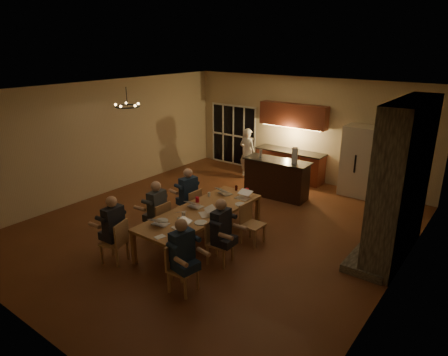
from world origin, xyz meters
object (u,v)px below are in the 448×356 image
laptop_c (195,202)px  person_left_far (189,196)px  refrigerator (359,161)px  plate_near (201,223)px  chair_right_far (253,224)px  redcup_mid (197,200)px  laptop_a (160,219)px  bar_blender (295,156)px  can_silver (179,221)px  bar_island (276,178)px  plate_left (162,221)px  person_left_near (114,229)px  laptop_f (243,194)px  laptop_d (205,210)px  chair_left_mid (158,221)px  can_cola (236,188)px  person_right_near (182,255)px  plate_far (240,204)px  mug_mid (218,202)px  bar_bottle (261,154)px  mug_front (184,214)px  dining_table (202,227)px  laptop_e (225,189)px  chair_right_near (183,269)px  person_right_mid (221,232)px  person_left_mid (157,211)px  chandelier (127,106)px  chair_right_mid (220,243)px  redcup_near (172,236)px  redcup_far (247,191)px  laptop_b (180,223)px  mug_back (209,194)px  chair_left_near (114,242)px

laptop_c → person_left_far: bearing=-37.7°
refrigerator → plate_near: bearing=-103.5°
refrigerator → chair_right_far: bearing=-100.3°
redcup_mid → person_left_far: bearing=151.8°
refrigerator → chair_right_far: size_ratio=2.25×
laptop_a → bar_blender: 4.43m
can_silver → redcup_mid: bearing=112.1°
plate_near → bar_island: bearing=97.0°
plate_left → laptop_a: bearing=-53.0°
person_left_near → laptop_f: (1.20, 2.72, 0.17)m
laptop_d → redcup_mid: laptop_d is taller
laptop_a → chair_left_mid: bearing=-47.5°
can_cola → plate_left: size_ratio=0.45×
chair_right_far → laptop_a: (-1.12, -1.64, 0.42)m
chair_left_mid → bar_blender: bearing=161.8°
person_right_near → plate_far: bearing=19.6°
mug_mid → bar_bottle: bar_bottle is taller
refrigerator → mug_front: (-1.79, -5.36, -0.20)m
dining_table → laptop_d: laptop_d is taller
chair_right_far → mug_front: 1.53m
dining_table → laptop_e: (-0.20, 1.12, 0.49)m
chair_right_near → can_silver: 1.26m
person_right_mid → person_left_mid: bearing=89.5°
chandelier → mug_mid: (2.43, 0.34, -1.95)m
laptop_a → mug_mid: size_ratio=3.20×
chandelier → mug_front: size_ratio=5.81×
chair_right_mid → bar_island: bearing=4.9°
dining_table → redcup_near: (0.39, -1.31, 0.44)m
mug_front → mug_mid: (0.19, 0.93, 0.00)m
person_right_mid → redcup_far: bearing=17.9°
laptop_f → redcup_near: size_ratio=2.67×
plate_left → chair_left_mid: bearing=143.8°
laptop_d → chair_right_near: bearing=-29.5°
person_left_far → can_silver: person_left_far is taller
chair_left_mid → chandelier: chandelier is taller
laptop_b → can_cola: size_ratio=2.67×
mug_back → chair_left_near: bearing=-100.6°
person_right_near → person_left_near: bearing=101.2°
person_left_mid → laptop_c: bearing=128.3°
laptop_a → person_right_near: bearing=144.5°
chair_right_mid → person_right_near: size_ratio=0.64×
mug_front → refrigerator: bearing=71.5°
redcup_far → laptop_f: bearing=-72.1°
dining_table → plate_left: bearing=-108.7°
laptop_e → bar_blender: 2.37m
mug_front → redcup_mid: redcup_mid is taller
person_right_near → plate_left: person_right_near is taller
bar_bottle → bar_blender: bearing=4.4°
laptop_a → laptop_c: bearing=-97.0°
laptop_f → redcup_far: bearing=109.9°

